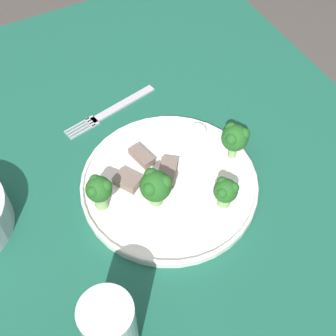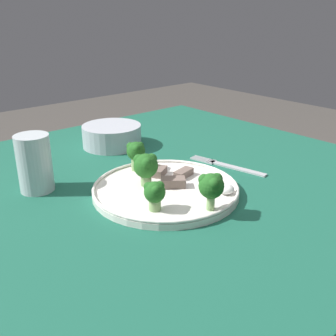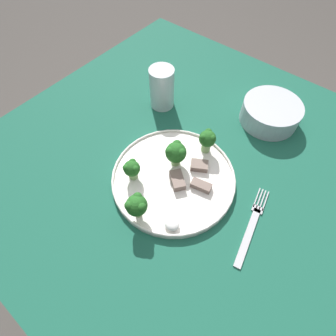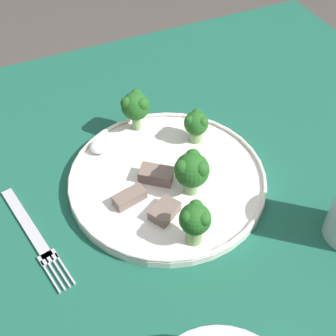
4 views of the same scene
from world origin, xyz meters
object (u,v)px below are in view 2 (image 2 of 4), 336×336
object	(u,v)px
dinner_plate	(166,189)
cream_bowl	(112,136)
fork	(228,166)
drinking_glass	(35,166)

from	to	relation	value
dinner_plate	cream_bowl	bearing A→B (deg)	75.36
dinner_plate	cream_bowl	xyz separation A→B (m)	(0.08, 0.32, 0.02)
fork	drinking_glass	world-z (taller)	drinking_glass
drinking_glass	fork	bearing A→B (deg)	-23.46
dinner_plate	drinking_glass	xyz separation A→B (m)	(-0.19, 0.18, 0.04)
dinner_plate	drinking_glass	world-z (taller)	drinking_glass
cream_bowl	drinking_glass	xyz separation A→B (m)	(-0.27, -0.14, 0.02)
dinner_plate	fork	size ratio (longest dim) A/B	1.50
fork	cream_bowl	size ratio (longest dim) A/B	1.24
fork	drinking_glass	bearing A→B (deg)	156.54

